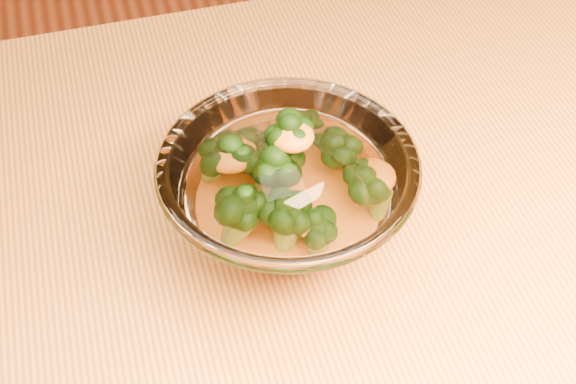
{
  "coord_description": "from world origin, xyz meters",
  "views": [
    {
      "loc": [
        -0.17,
        -0.3,
        1.23
      ],
      "look_at": [
        -0.06,
        0.08,
        0.8
      ],
      "focal_mm": 50.0,
      "sensor_mm": 36.0,
      "label": 1
    }
  ],
  "objects": [
    {
      "name": "glass_bowl",
      "position": [
        -0.06,
        0.08,
        0.79
      ],
      "size": [
        0.19,
        0.19,
        0.08
      ],
      "color": "white",
      "rests_on": "table"
    },
    {
      "name": "broccoli_heap",
      "position": [
        -0.06,
        0.09,
        0.81
      ],
      "size": [
        0.14,
        0.13,
        0.07
      ],
      "color": "black",
      "rests_on": "cheese_sauce"
    },
    {
      "name": "table",
      "position": [
        0.0,
        0.0,
        0.65
      ],
      "size": [
        1.2,
        0.8,
        0.75
      ],
      "color": "#D1883E",
      "rests_on": "ground"
    },
    {
      "name": "cheese_sauce",
      "position": [
        -0.06,
        0.08,
        0.78
      ],
      "size": [
        0.1,
        0.1,
        0.03
      ],
      "primitive_type": "ellipsoid",
      "color": "orange",
      "rests_on": "glass_bowl"
    }
  ]
}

